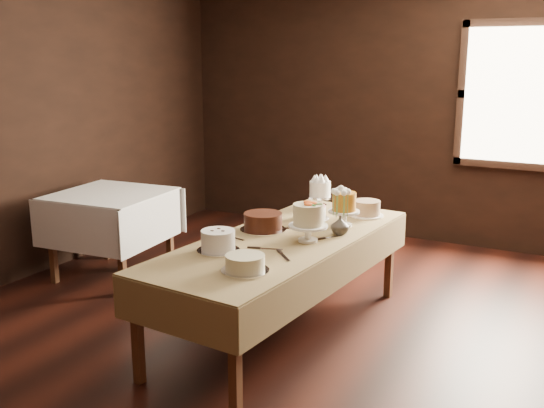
{
  "coord_description": "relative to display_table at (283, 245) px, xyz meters",
  "views": [
    {
      "loc": [
        2.05,
        -3.62,
        1.99
      ],
      "look_at": [
        0.0,
        0.2,
        0.95
      ],
      "focal_mm": 41.24,
      "sensor_mm": 36.0,
      "label": 1
    }
  ],
  "objects": [
    {
      "name": "cake_swirl",
      "position": [
        -0.24,
        -0.47,
        0.12
      ],
      "size": [
        0.28,
        0.28,
        0.14
      ],
      "color": "silver",
      "rests_on": "display_table"
    },
    {
      "name": "display_table",
      "position": [
        0.0,
        0.0,
        0.0
      ],
      "size": [
        1.11,
        2.41,
        0.73
      ],
      "rotation": [
        0.0,
        0.0,
        -0.08
      ],
      "color": "#492612",
      "rests_on": "ground"
    },
    {
      "name": "cake_server_b",
      "position": [
        0.22,
        -0.39,
        0.06
      ],
      "size": [
        0.19,
        0.19,
        0.01
      ],
      "primitive_type": "cube",
      "rotation": [
        0.0,
        0.0,
        -0.78
      ],
      "color": "silver",
      "rests_on": "display_table"
    },
    {
      "name": "flower_bouquet",
      "position": [
        0.32,
        0.28,
        0.31
      ],
      "size": [
        0.14,
        0.14,
        0.2
      ],
      "primitive_type": null,
      "color": "white",
      "rests_on": "flower_vase"
    },
    {
      "name": "cake_lattice",
      "position": [
        -0.04,
        0.57,
        0.1
      ],
      "size": [
        0.28,
        0.28,
        0.11
      ],
      "color": "silver",
      "rests_on": "display_table"
    },
    {
      "name": "cake_meringue",
      "position": [
        -0.15,
        0.99,
        0.16
      ],
      "size": [
        0.22,
        0.22,
        0.23
      ],
      "color": "silver",
      "rests_on": "display_table"
    },
    {
      "name": "floor",
      "position": [
        -0.12,
        -0.15,
        -0.67
      ],
      "size": [
        5.0,
        6.0,
        0.01
      ],
      "primitive_type": "cube",
      "color": "black",
      "rests_on": "ground"
    },
    {
      "name": "wall_back",
      "position": [
        -0.12,
        2.85,
        0.73
      ],
      "size": [
        5.0,
        0.02,
        2.8
      ],
      "primitive_type": "cube",
      "color": "black",
      "rests_on": "ground"
    },
    {
      "name": "cake_server_c",
      "position": [
        -0.06,
        0.31,
        0.06
      ],
      "size": [
        0.1,
        0.24,
        0.01
      ],
      "primitive_type": "cube",
      "rotation": [
        0.0,
        0.0,
        1.27
      ],
      "color": "silver",
      "rests_on": "display_table"
    },
    {
      "name": "cake_caramel",
      "position": [
        0.26,
        0.5,
        0.17
      ],
      "size": [
        0.25,
        0.25,
        0.27
      ],
      "color": "white",
      "rests_on": "display_table"
    },
    {
      "name": "flower_vase",
      "position": [
        0.32,
        0.28,
        0.12
      ],
      "size": [
        0.17,
        0.17,
        0.14
      ],
      "primitive_type": "imported",
      "rotation": [
        0.0,
        0.0,
        5.91
      ],
      "color": "#2D2823",
      "rests_on": "display_table"
    },
    {
      "name": "cake_flowers",
      "position": [
        0.19,
        0.01,
        0.17
      ],
      "size": [
        0.27,
        0.27,
        0.28
      ],
      "color": "white",
      "rests_on": "display_table"
    },
    {
      "name": "window",
      "position": [
        1.18,
        2.79,
        0.93
      ],
      "size": [
        1.1,
        0.05,
        1.3
      ],
      "primitive_type": "cube",
      "color": "#FFEABF",
      "rests_on": "wall_back"
    },
    {
      "name": "cake_server_d",
      "position": [
        0.31,
        0.19,
        0.06
      ],
      "size": [
        0.15,
        0.22,
        0.01
      ],
      "primitive_type": "cube",
      "rotation": [
        0.0,
        0.0,
        1.02
      ],
      "color": "silver",
      "rests_on": "display_table"
    },
    {
      "name": "cake_server_a",
      "position": [
        0.05,
        -0.27,
        0.06
      ],
      "size": [
        0.24,
        0.1,
        0.01
      ],
      "primitive_type": "cube",
      "rotation": [
        0.0,
        0.0,
        0.3
      ],
      "color": "silver",
      "rests_on": "display_table"
    },
    {
      "name": "wall_left",
      "position": [
        -2.62,
        -0.15,
        0.73
      ],
      "size": [
        0.02,
        6.0,
        2.8
      ],
      "primitive_type": "cube",
      "color": "black",
      "rests_on": "ground"
    },
    {
      "name": "cake_speckled",
      "position": [
        0.31,
        0.87,
        0.11
      ],
      "size": [
        0.27,
        0.27,
        0.13
      ],
      "color": "white",
      "rests_on": "display_table"
    },
    {
      "name": "side_table",
      "position": [
        -1.94,
        0.37,
        0.02
      ],
      "size": [
        1.0,
        1.0,
        0.78
      ],
      "rotation": [
        0.0,
        0.0,
        0.09
      ],
      "color": "#492612",
      "rests_on": "ground"
    },
    {
      "name": "cake_server_e",
      "position": [
        -0.28,
        -0.17,
        0.06
      ],
      "size": [
        0.24,
        0.08,
        0.01
      ],
      "primitive_type": "cube",
      "rotation": [
        0.0,
        0.0,
        -0.26
      ],
      "color": "silver",
      "rests_on": "display_table"
    },
    {
      "name": "cake_cream",
      "position": [
        0.12,
        -0.72,
        0.1
      ],
      "size": [
        0.33,
        0.33,
        0.1
      ],
      "color": "silver",
      "rests_on": "display_table"
    },
    {
      "name": "cake_chocolate",
      "position": [
        -0.22,
        0.11,
        0.12
      ],
      "size": [
        0.34,
        0.34,
        0.13
      ],
      "color": "silver",
      "rests_on": "display_table"
    }
  ]
}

